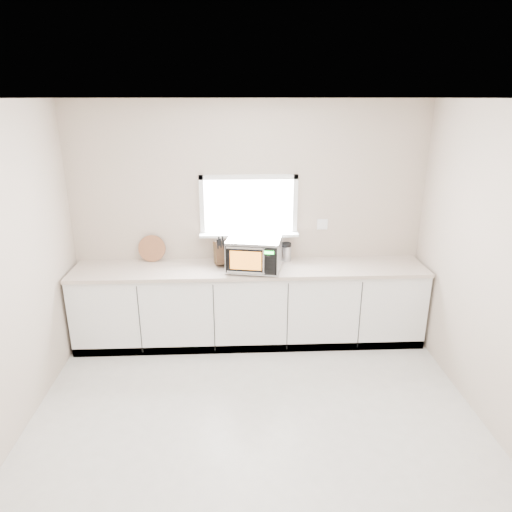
{
  "coord_description": "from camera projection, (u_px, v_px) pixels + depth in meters",
  "views": [
    {
      "loc": [
        -0.15,
        -3.05,
        2.71
      ],
      "look_at": [
        0.06,
        1.55,
        1.1
      ],
      "focal_mm": 32.0,
      "sensor_mm": 36.0,
      "label": 1
    }
  ],
  "objects": [
    {
      "name": "ground",
      "position": [
        257.0,
        443.0,
        3.78
      ],
      "size": [
        4.0,
        4.0,
        0.0
      ],
      "primitive_type": "plane",
      "color": "beige",
      "rests_on": "ground"
    },
    {
      "name": "cutting_board",
      "position": [
        152.0,
        248.0,
        5.21
      ],
      "size": [
        0.31,
        0.07,
        0.31
      ],
      "primitive_type": "cylinder",
      "rotation": [
        1.4,
        0.0,
        0.0
      ],
      "color": "#A16B3E",
      "rests_on": "countertop"
    },
    {
      "name": "countertop",
      "position": [
        250.0,
        269.0,
        5.08
      ],
      "size": [
        3.92,
        0.64,
        0.04
      ],
      "primitive_type": "cube",
      "color": "#C1B19F",
      "rests_on": "cabinets"
    },
    {
      "name": "knife_block",
      "position": [
        220.0,
        252.0,
        5.09
      ],
      "size": [
        0.16,
        0.26,
        0.35
      ],
      "rotation": [
        0.0,
        0.0,
        0.22
      ],
      "color": "#473219",
      "rests_on": "countertop"
    },
    {
      "name": "microwave",
      "position": [
        254.0,
        254.0,
        4.92
      ],
      "size": [
        0.63,
        0.54,
        0.36
      ],
      "rotation": [
        0.0,
        0.0,
        -0.2
      ],
      "color": "black",
      "rests_on": "countertop"
    },
    {
      "name": "coffee_grinder",
      "position": [
        286.0,
        252.0,
        5.25
      ],
      "size": [
        0.15,
        0.15,
        0.21
      ],
      "rotation": [
        0.0,
        0.0,
        0.31
      ],
      "color": "#AFB1B6",
      "rests_on": "countertop"
    },
    {
      "name": "back_wall",
      "position": [
        249.0,
        221.0,
        5.21
      ],
      "size": [
        4.0,
        0.17,
        2.7
      ],
      "color": "#B7A591",
      "rests_on": "ground"
    },
    {
      "name": "cabinets",
      "position": [
        250.0,
        306.0,
        5.24
      ],
      "size": [
        3.92,
        0.6,
        0.88
      ],
      "primitive_type": "cube",
      "color": "white",
      "rests_on": "ground"
    }
  ]
}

